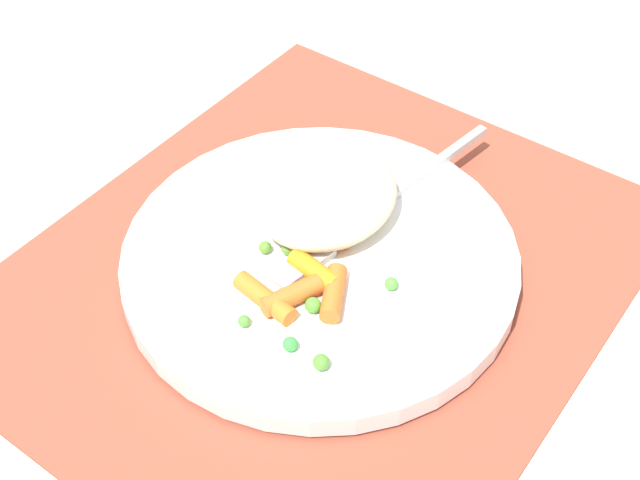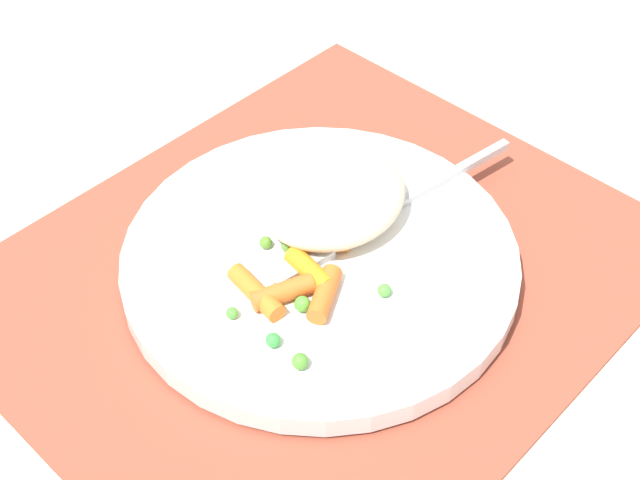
{
  "view_description": "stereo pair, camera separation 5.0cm",
  "coord_description": "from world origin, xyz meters",
  "px_view_note": "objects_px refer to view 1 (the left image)",
  "views": [
    {
      "loc": [
        0.32,
        0.23,
        0.43
      ],
      "look_at": [
        0.0,
        0.0,
        0.03
      ],
      "focal_mm": 49.81,
      "sensor_mm": 36.0,
      "label": 1
    },
    {
      "loc": [
        0.28,
        0.27,
        0.43
      ],
      "look_at": [
        0.0,
        0.0,
        0.03
      ],
      "focal_mm": 49.81,
      "sensor_mm": 36.0,
      "label": 2
    }
  ],
  "objects_px": {
    "fork": "(365,215)",
    "rice_mound": "(327,197)",
    "plate": "(320,259)",
    "carrot_portion": "(305,282)"
  },
  "relations": [
    {
      "from": "fork",
      "to": "rice_mound",
      "type": "bearing_deg",
      "value": -62.25
    },
    {
      "from": "plate",
      "to": "fork",
      "type": "height_order",
      "value": "fork"
    },
    {
      "from": "carrot_portion",
      "to": "plate",
      "type": "bearing_deg",
      "value": -159.8
    },
    {
      "from": "carrot_portion",
      "to": "fork",
      "type": "bearing_deg",
      "value": -175.72
    },
    {
      "from": "rice_mound",
      "to": "fork",
      "type": "distance_m",
      "value": 0.03
    },
    {
      "from": "rice_mound",
      "to": "fork",
      "type": "bearing_deg",
      "value": 117.75
    },
    {
      "from": "plate",
      "to": "fork",
      "type": "xyz_separation_m",
      "value": [
        -0.04,
        0.01,
        0.01
      ]
    },
    {
      "from": "carrot_portion",
      "to": "fork",
      "type": "relative_size",
      "value": 0.38
    },
    {
      "from": "rice_mound",
      "to": "carrot_portion",
      "type": "distance_m",
      "value": 0.07
    },
    {
      "from": "plate",
      "to": "fork",
      "type": "relative_size",
      "value": 1.21
    }
  ]
}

